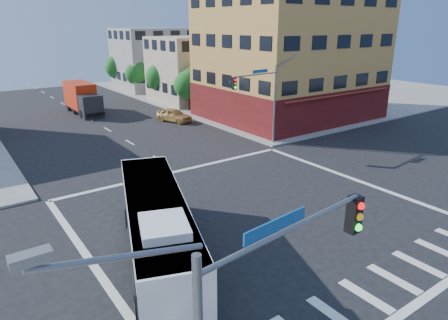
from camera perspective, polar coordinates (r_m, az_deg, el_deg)
ground at (r=23.59m, az=5.08°, el=-8.16°), size 120.00×120.00×0.00m
sidewalk_ne at (r=71.28m, az=8.43°, el=10.14°), size 50.00×50.00×0.15m
corner_building_ne at (r=48.42m, az=9.31°, el=12.96°), size 18.10×15.44×14.00m
building_east_near at (r=58.90m, az=-3.80°, el=12.83°), size 12.06×10.06×9.00m
building_east_far at (r=71.09m, az=-9.95°, el=14.04°), size 12.06×10.06×10.00m
signal_mast_ne at (r=35.46m, az=5.43°, el=9.54°), size 7.91×1.13×8.07m
signal_mast_sw at (r=9.08m, az=5.67°, el=-20.31°), size 7.91×1.01×8.07m
street_tree_a at (r=51.26m, az=-5.04°, el=10.86°), size 3.60×3.60×5.53m
street_tree_b at (r=58.22m, az=-9.15°, el=11.82°), size 3.80×3.80×5.79m
street_tree_c at (r=65.47m, az=-12.36°, el=12.13°), size 3.40×3.40×5.29m
street_tree_d at (r=72.81m, az=-14.98°, el=12.91°), size 4.00×4.00×6.03m
transit_bus at (r=18.96m, az=-9.55°, el=-9.57°), size 6.47×12.24×3.58m
box_truck at (r=53.22m, az=-19.53°, el=8.22°), size 2.51×8.32×3.74m
parked_car at (r=46.39m, az=-7.14°, el=6.38°), size 3.17×4.76×1.51m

